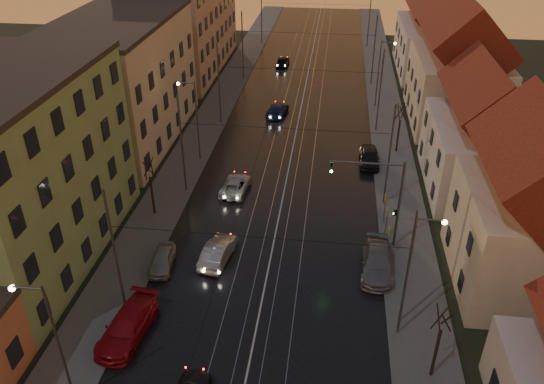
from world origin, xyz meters
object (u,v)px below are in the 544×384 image
at_px(driving_car_3, 277,109).
at_px(parked_right_1, 377,262).
at_px(street_lamp_2, 194,113).
at_px(driving_car_4, 283,61).
at_px(street_lamp_0, 50,335).
at_px(parked_right_2, 369,157).
at_px(driving_car_2, 235,185).
at_px(street_lamp_3, 382,67).
at_px(traffic_light_mast, 386,193).
at_px(parked_left_3, 162,260).
at_px(driving_car_1, 218,251).
at_px(parked_left_2, 127,326).
at_px(street_lamp_1, 415,261).

bearing_deg(driving_car_3, parked_right_1, 117.69).
xyz_separation_m(street_lamp_2, driving_car_4, (5.19, 30.51, -4.19)).
relative_size(street_lamp_0, parked_right_2, 1.77).
bearing_deg(driving_car_2, street_lamp_0, 82.48).
relative_size(street_lamp_3, driving_car_2, 1.79).
distance_m(street_lamp_3, driving_car_4, 19.94).
bearing_deg(traffic_light_mast, driving_car_3, 113.67).
xyz_separation_m(driving_car_2, driving_car_3, (1.68, 17.63, 0.07)).
bearing_deg(parked_left_3, driving_car_1, 13.33).
height_order(traffic_light_mast, driving_car_1, traffic_light_mast).
bearing_deg(driving_car_2, street_lamp_3, -117.23).
bearing_deg(parked_left_2, traffic_light_mast, 42.71).
bearing_deg(street_lamp_3, parked_left_3, -117.07).
distance_m(traffic_light_mast, driving_car_3, 26.63).
relative_size(street_lamp_0, driving_car_1, 1.76).
height_order(street_lamp_3, parked_right_1, street_lamp_3).
bearing_deg(parked_right_2, parked_left_3, -131.20).
bearing_deg(street_lamp_0, driving_car_1, 67.23).
bearing_deg(parked_left_2, street_lamp_0, -100.05).
relative_size(street_lamp_0, parked_left_3, 2.16).
xyz_separation_m(traffic_light_mast, parked_right_1, (-0.39, -3.12, -3.83)).
relative_size(street_lamp_2, parked_right_1, 1.51).
xyz_separation_m(driving_car_1, driving_car_3, (1.16, 27.35, -0.06)).
height_order(parked_left_2, parked_right_2, parked_left_2).
xyz_separation_m(street_lamp_0, traffic_light_mast, (17.10, 16.00, -0.29)).
height_order(traffic_light_mast, driving_car_4, traffic_light_mast).
xyz_separation_m(driving_car_3, parked_left_2, (-5.02, -35.27, 0.09)).
bearing_deg(street_lamp_3, driving_car_3, -161.66).
bearing_deg(driving_car_3, driving_car_1, 94.78).
distance_m(driving_car_1, parked_left_2, 8.81).
relative_size(driving_car_1, parked_left_2, 0.84).
distance_m(street_lamp_0, street_lamp_1, 19.89).
bearing_deg(street_lamp_0, street_lamp_2, 90.00).
bearing_deg(traffic_light_mast, parked_right_1, -97.19).
height_order(street_lamp_1, traffic_light_mast, street_lamp_1).
height_order(traffic_light_mast, parked_right_1, traffic_light_mast).
xyz_separation_m(traffic_light_mast, driving_car_3, (-10.58, 24.13, -3.91)).
xyz_separation_m(driving_car_2, driving_car_4, (0.35, 36.01, 0.07)).
relative_size(street_lamp_0, parked_left_2, 1.48).
bearing_deg(street_lamp_0, street_lamp_3, 67.52).
bearing_deg(driving_car_2, parked_right_2, -146.44).
distance_m(street_lamp_1, parked_left_3, 17.50).
relative_size(traffic_light_mast, parked_left_2, 1.33).
bearing_deg(driving_car_1, parked_left_2, 71.68).
xyz_separation_m(driving_car_2, parked_left_3, (-3.24, -11.00, 0.01)).
bearing_deg(traffic_light_mast, driving_car_4, 105.65).
distance_m(driving_car_4, parked_left_3, 47.15).
relative_size(driving_car_1, parked_right_2, 1.00).
bearing_deg(driving_car_3, street_lamp_3, -154.45).
height_order(driving_car_2, driving_car_4, driving_car_4).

